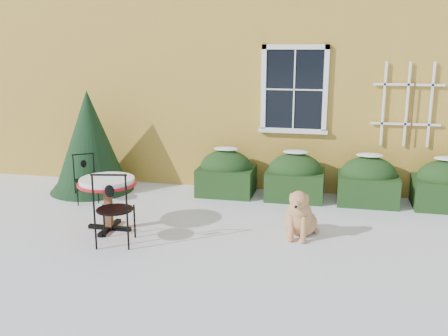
% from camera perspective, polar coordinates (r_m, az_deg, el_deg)
% --- Properties ---
extents(ground, '(80.00, 80.00, 0.00)m').
position_cam_1_polar(ground, '(7.18, -1.74, -8.88)').
color(ground, white).
rests_on(ground, ground).
extents(house, '(12.40, 8.40, 6.40)m').
position_cam_1_polar(house, '(13.52, 5.71, 15.66)').
color(house, gold).
rests_on(house, ground).
extents(hedge_row, '(4.95, 0.80, 0.91)m').
position_cam_1_polar(hedge_row, '(9.27, 12.12, -1.28)').
color(hedge_row, black).
rests_on(hedge_row, ground).
extents(evergreen_shrub, '(1.62, 1.62, 1.96)m').
position_cam_1_polar(evergreen_shrub, '(10.00, -15.04, 1.92)').
color(evergreen_shrub, black).
rests_on(evergreen_shrub, ground).
extents(bistro_table, '(0.89, 0.89, 0.82)m').
position_cam_1_polar(bistro_table, '(7.76, -13.19, -2.12)').
color(bistro_table, black).
rests_on(bistro_table, ground).
extents(patio_chair_near, '(0.57, 0.56, 1.09)m').
position_cam_1_polar(patio_chair_near, '(7.20, -12.49, -4.52)').
color(patio_chair_near, black).
rests_on(patio_chair_near, ground).
extents(patio_chair_far, '(0.53, 0.53, 0.86)m').
position_cam_1_polar(patio_chair_far, '(9.37, -15.56, -1.15)').
color(patio_chair_far, black).
rests_on(patio_chair_far, ground).
extents(dog, '(0.55, 0.85, 0.77)m').
position_cam_1_polar(dog, '(7.47, 8.68, -5.54)').
color(dog, tan).
rests_on(dog, ground).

